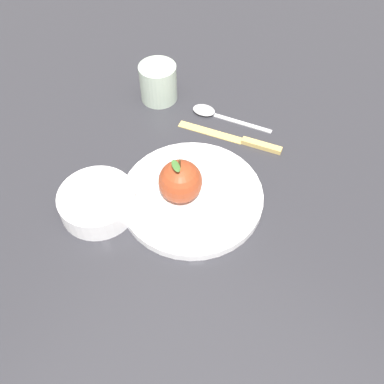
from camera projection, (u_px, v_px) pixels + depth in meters
name	position (u px, v px, depth m)	size (l,w,h in m)	color
ground_plane	(196.00, 184.00, 0.80)	(2.40, 2.40, 0.00)	#2D2D33
dinner_plate	(192.00, 196.00, 0.77)	(0.25, 0.25, 0.02)	white
apple	(181.00, 182.00, 0.73)	(0.08, 0.08, 0.09)	#9E3D1E
side_bowl	(97.00, 201.00, 0.74)	(0.13, 0.13, 0.04)	white
cup	(158.00, 81.00, 0.91)	(0.08, 0.08, 0.08)	#B2C6B2
knife	(239.00, 139.00, 0.86)	(0.06, 0.21, 0.01)	#D8B766
spoon	(212.00, 113.00, 0.91)	(0.06, 0.17, 0.01)	silver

